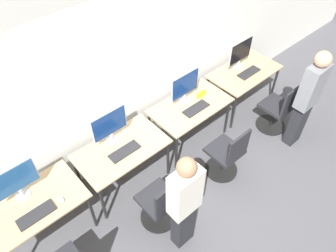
{
  "coord_description": "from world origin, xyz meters",
  "views": [
    {
      "loc": [
        -1.98,
        -2.09,
        3.99
      ],
      "look_at": [
        0.0,
        0.14,
        0.88
      ],
      "focal_mm": 35.0,
      "sensor_mm": 36.0,
      "label": 1
    }
  ],
  "objects": [
    {
      "name": "person_far_right",
      "position": [
        1.84,
        -0.78,
        0.92
      ],
      "size": [
        0.36,
        0.22,
        1.68
      ],
      "color": "#232328",
      "rests_on": "ground_plane"
    },
    {
      "name": "monitor_right",
      "position": [
        0.63,
        0.48,
        1.01
      ],
      "size": [
        0.51,
        0.17,
        0.5
      ],
      "color": "#B2B2B7",
      "rests_on": "desk_right"
    },
    {
      "name": "mouse_right",
      "position": [
        0.93,
        0.25,
        0.75
      ],
      "size": [
        0.06,
        0.09,
        0.03
      ],
      "color": "silver",
      "rests_on": "desk_right"
    },
    {
      "name": "office_chair_far_right",
      "position": [
        1.86,
        -0.42,
        0.38
      ],
      "size": [
        0.48,
        0.48,
        0.92
      ],
      "color": "black",
      "rests_on": "ground_plane"
    },
    {
      "name": "mouse_left",
      "position": [
        -0.34,
        0.24,
        0.75
      ],
      "size": [
        0.06,
        0.09,
        0.03
      ],
      "color": "silver",
      "rests_on": "desk_left"
    },
    {
      "name": "office_chair_right",
      "position": [
        0.55,
        -0.49,
        0.38
      ],
      "size": [
        0.48,
        0.48,
        0.92
      ],
      "color": "black",
      "rests_on": "ground_plane"
    },
    {
      "name": "keyboard_far_right",
      "position": [
        1.88,
        0.27,
        0.74
      ],
      "size": [
        0.42,
        0.16,
        0.02
      ],
      "color": "#262628",
      "rests_on": "desk_far_right"
    },
    {
      "name": "desk_left",
      "position": [
        -0.63,
        0.35,
        0.65
      ],
      "size": [
        1.19,
        0.7,
        0.73
      ],
      "color": "tan",
      "rests_on": "ground_plane"
    },
    {
      "name": "mouse_far_right",
      "position": [
        2.17,
        0.25,
        0.75
      ],
      "size": [
        0.06,
        0.09,
        0.03
      ],
      "color": "silver",
      "rests_on": "desk_far_right"
    },
    {
      "name": "keyboard_far_left",
      "position": [
        -1.88,
        0.19,
        0.74
      ],
      "size": [
        0.42,
        0.16,
        0.02
      ],
      "color": "#262628",
      "rests_on": "desk_far_left"
    },
    {
      "name": "keyboard_left",
      "position": [
        -0.63,
        0.27,
        0.74
      ],
      "size": [
        0.42,
        0.16,
        0.02
      ],
      "color": "#262628",
      "rests_on": "desk_left"
    },
    {
      "name": "desk_far_right",
      "position": [
        1.88,
        0.35,
        0.65
      ],
      "size": [
        1.19,
        0.7,
        0.73
      ],
      "color": "tan",
      "rests_on": "ground_plane"
    },
    {
      "name": "mouse_far_left",
      "position": [
        -1.59,
        0.17,
        0.75
      ],
      "size": [
        0.06,
        0.09,
        0.03
      ],
      "color": "silver",
      "rests_on": "desk_far_left"
    },
    {
      "name": "monitor_left",
      "position": [
        -0.63,
        0.55,
        1.01
      ],
      "size": [
        0.51,
        0.17,
        0.5
      ],
      "color": "#B2B2B7",
      "rests_on": "desk_left"
    },
    {
      "name": "keyboard_right",
      "position": [
        0.63,
        0.23,
        0.74
      ],
      "size": [
        0.42,
        0.16,
        0.02
      ],
      "color": "#262628",
      "rests_on": "desk_right"
    },
    {
      "name": "monitor_far_right",
      "position": [
        1.88,
        0.5,
        1.01
      ],
      "size": [
        0.51,
        0.17,
        0.5
      ],
      "color": "#B2B2B7",
      "rests_on": "desk_far_right"
    },
    {
      "name": "ground_plane",
      "position": [
        0.0,
        0.0,
        0.0
      ],
      "size": [
        20.0,
        20.0,
        0.0
      ],
      "primitive_type": "plane",
      "color": "#4C4C51"
    },
    {
      "name": "office_chair_left",
      "position": [
        -0.65,
        -0.46,
        0.38
      ],
      "size": [
        0.48,
        0.48,
        0.92
      ],
      "color": "black",
      "rests_on": "ground_plane"
    },
    {
      "name": "person_left",
      "position": [
        -0.62,
        -0.82,
        0.87
      ],
      "size": [
        0.36,
        0.21,
        1.59
      ],
      "color": "#232328",
      "rests_on": "ground_plane"
    },
    {
      "name": "desk_far_left",
      "position": [
        -1.88,
        0.35,
        0.65
      ],
      "size": [
        1.19,
        0.7,
        0.73
      ],
      "color": "tan",
      "rests_on": "ground_plane"
    },
    {
      "name": "wall_back",
      "position": [
        0.0,
        0.82,
        1.4
      ],
      "size": [
        12.0,
        0.05,
        2.8
      ],
      "color": "silver",
      "rests_on": "ground_plane"
    },
    {
      "name": "desk_right",
      "position": [
        0.63,
        0.35,
        0.65
      ],
      "size": [
        1.19,
        0.7,
        0.73
      ],
      "color": "tan",
      "rests_on": "ground_plane"
    },
    {
      "name": "placard_right",
      "position": [
        0.89,
        0.38,
        0.77
      ],
      "size": [
        0.16,
        0.03,
        0.08
      ],
      "color": "yellow",
      "rests_on": "desk_right"
    },
    {
      "name": "monitor_far_left",
      "position": [
        -1.88,
        0.52,
        1.01
      ],
      "size": [
        0.51,
        0.17,
        0.5
      ],
      "color": "#B2B2B7",
      "rests_on": "desk_far_left"
    }
  ]
}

